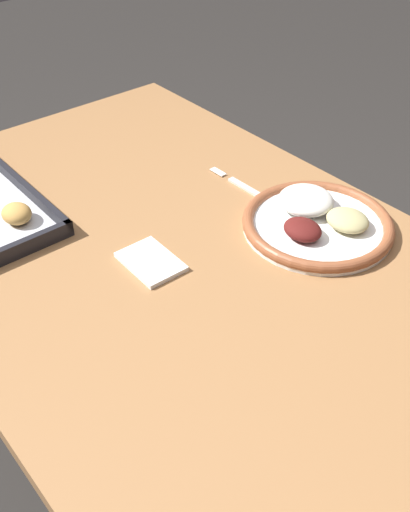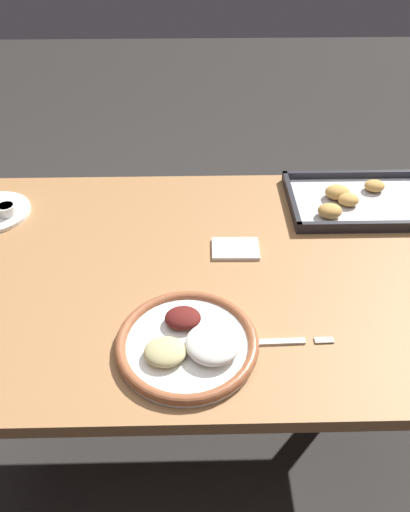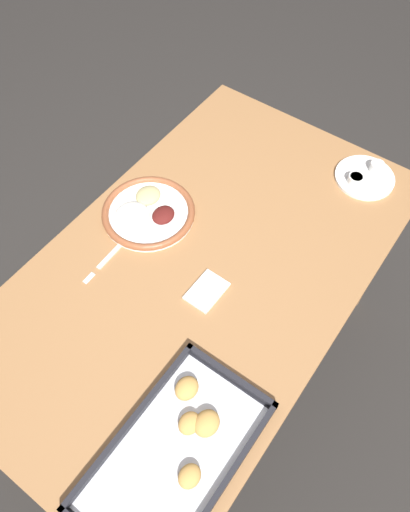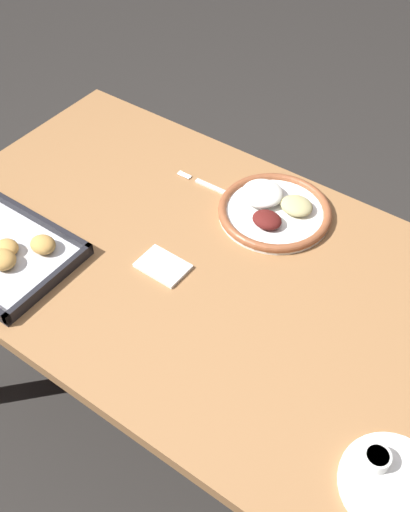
# 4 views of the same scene
# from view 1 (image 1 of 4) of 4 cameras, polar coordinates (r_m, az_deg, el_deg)

# --- Properties ---
(ground_plane) EXTENTS (8.00, 8.00, 0.00)m
(ground_plane) POSITION_cam_1_polar(r_m,az_deg,el_deg) (1.50, -0.42, -22.11)
(ground_plane) COLOR #282623
(dining_table) EXTENTS (1.28, 0.75, 0.70)m
(dining_table) POSITION_cam_1_polar(r_m,az_deg,el_deg) (1.02, -0.57, -5.44)
(dining_table) COLOR olive
(dining_table) RESTS_ON ground_plane
(dinner_plate) EXTENTS (0.26, 0.26, 0.05)m
(dinner_plate) POSITION_cam_1_polar(r_m,az_deg,el_deg) (1.04, 10.61, 3.27)
(dinner_plate) COLOR white
(dinner_plate) RESTS_ON dining_table
(fork) EXTENTS (0.20, 0.02, 0.00)m
(fork) POSITION_cam_1_polar(r_m,az_deg,el_deg) (1.13, 4.49, 6.17)
(fork) COLOR silver
(fork) RESTS_ON dining_table
(napkin) EXTENTS (0.11, 0.07, 0.01)m
(napkin) POSITION_cam_1_polar(r_m,az_deg,el_deg) (0.96, -5.18, -0.55)
(napkin) COLOR white
(napkin) RESTS_ON dining_table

